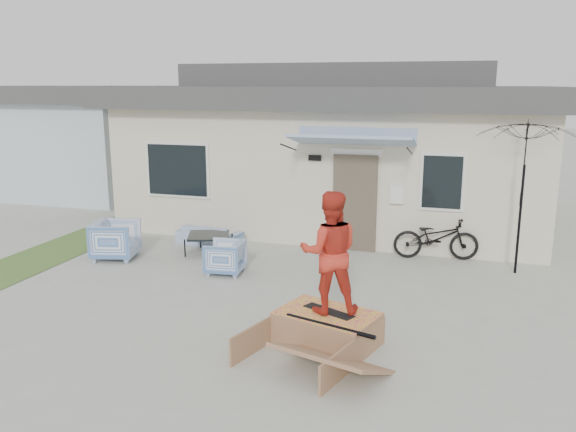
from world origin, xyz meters
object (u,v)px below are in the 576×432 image
(bicycle, at_px, (436,233))
(skateboard, at_px, (329,310))
(coffee_table, at_px, (209,244))
(armchair_right, at_px, (225,256))
(patio_umbrella, at_px, (523,183))
(armchair_left, at_px, (116,238))
(skater, at_px, (330,250))
(loveseat, at_px, (209,231))
(skate_ramp, at_px, (327,328))

(bicycle, relative_size, skateboard, 2.21)
(coffee_table, height_order, skateboard, skateboard)
(armchair_right, relative_size, patio_umbrella, 0.32)
(armchair_left, bearing_deg, bicycle, -87.62)
(armchair_left, relative_size, coffee_table, 1.04)
(armchair_right, distance_m, skater, 3.69)
(skateboard, bearing_deg, armchair_right, 162.70)
(armchair_left, distance_m, armchair_right, 2.57)
(bicycle, distance_m, patio_umbrella, 2.01)
(loveseat, distance_m, armchair_left, 2.13)
(loveseat, xyz_separation_m, skateboard, (3.76, -4.28, 0.18))
(coffee_table, distance_m, skateboard, 4.96)
(coffee_table, distance_m, skate_ramp, 4.98)
(skateboard, relative_size, skater, 0.46)
(armchair_left, distance_m, skateboard, 5.80)
(armchair_right, xyz_separation_m, skater, (2.60, -2.43, 0.99))
(armchair_right, bearing_deg, skateboard, 41.57)
(armchair_right, distance_m, skateboard, 3.56)
(loveseat, bearing_deg, skate_ramp, 135.81)
(skateboard, xyz_separation_m, skater, (0.00, 0.00, 0.88))
(armchair_left, relative_size, skateboard, 1.12)
(loveseat, relative_size, armchair_left, 1.68)
(armchair_left, height_order, bicycle, bicycle)
(loveseat, distance_m, skater, 5.79)
(skate_ramp, bearing_deg, loveseat, 147.70)
(skateboard, bearing_deg, armchair_left, 178.32)
(loveseat, bearing_deg, coffee_table, 118.41)
(coffee_table, xyz_separation_m, skater, (3.44, -3.56, 1.13))
(skate_ramp, bearing_deg, skateboard, 90.00)
(bicycle, xyz_separation_m, skater, (-1.23, -4.58, 0.79))
(armchair_right, relative_size, bicycle, 0.40)
(skater, bearing_deg, armchair_left, -43.53)
(patio_umbrella, bearing_deg, coffee_table, -175.35)
(skate_ramp, bearing_deg, coffee_table, 150.41)
(bicycle, height_order, skateboard, bicycle)
(armchair_right, bearing_deg, armchair_left, -100.89)
(skater, bearing_deg, coffee_table, -62.03)
(armchair_left, bearing_deg, skater, -131.67)
(armchair_left, distance_m, skater, 5.87)
(bicycle, bearing_deg, armchair_right, 109.48)
(coffee_table, height_order, bicycle, bicycle)
(armchair_left, xyz_separation_m, skater, (5.15, -2.68, 0.90))
(coffee_table, height_order, patio_umbrella, patio_umbrella)
(armchair_right, relative_size, skater, 0.41)
(skateboard, bearing_deg, skater, 0.00)
(armchair_left, bearing_deg, patio_umbrella, -94.23)
(patio_umbrella, xyz_separation_m, skate_ramp, (-2.78, -4.11, -1.53))
(armchair_right, height_order, bicycle, bicycle)
(skate_ramp, xyz_separation_m, skateboard, (0.01, 0.04, 0.25))
(patio_umbrella, bearing_deg, skater, -124.19)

